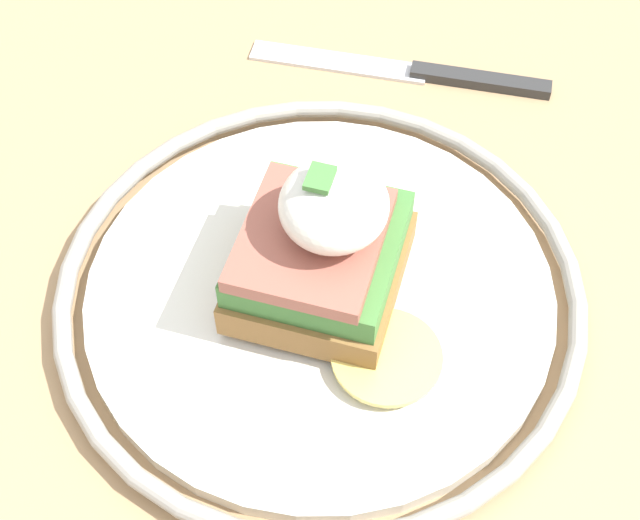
% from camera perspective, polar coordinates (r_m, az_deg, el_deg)
% --- Properties ---
extents(dining_table, '(0.98, 0.87, 0.76)m').
position_cam_1_polar(dining_table, '(0.59, 0.93, -8.04)').
color(dining_table, tan).
rests_on(dining_table, ground_plane).
extents(plate, '(0.28, 0.28, 0.02)m').
position_cam_1_polar(plate, '(0.47, 0.00, -1.95)').
color(plate, silver).
rests_on(plate, dining_table).
extents(sandwich, '(0.11, 0.11, 0.08)m').
position_cam_1_polar(sandwich, '(0.44, 0.08, 0.79)').
color(sandwich, olive).
rests_on(sandwich, plate).
extents(knife, '(0.03, 0.20, 0.01)m').
position_cam_1_polar(knife, '(0.60, 6.59, 11.80)').
color(knife, '#2D2D2D').
rests_on(knife, dining_table).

